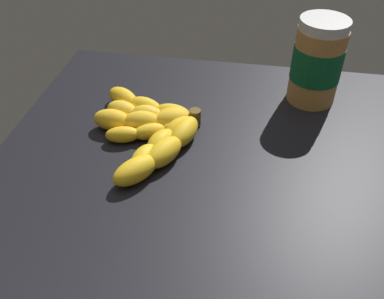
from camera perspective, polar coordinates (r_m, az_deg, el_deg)
name	(u,v)px	position (r cm, az deg, el deg)	size (l,w,h in cm)	color
ground_plane	(195,195)	(65.17, 0.42, -6.18)	(78.34, 67.41, 3.87)	black
banana_bunch	(152,127)	(72.39, -5.41, 3.01)	(26.81, 19.67, 3.75)	gold
peanut_butter_jar	(317,62)	(81.69, 16.42, 11.20)	(9.10, 9.10, 15.91)	#BF8442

